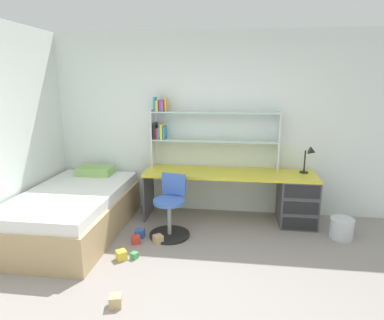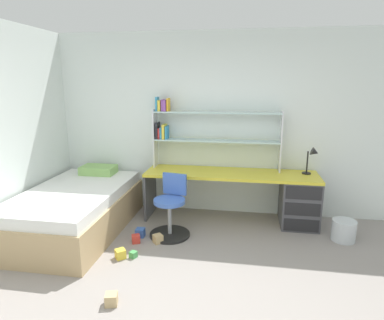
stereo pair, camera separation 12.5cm
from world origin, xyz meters
name	(u,v)px [view 1 (the left image)]	position (x,y,z in m)	size (l,w,h in m)	color
ground_plane	(186,310)	(0.00, 0.00, -0.01)	(5.57, 5.66, 0.02)	gray
room_shell	(102,136)	(-1.17, 1.17, 1.32)	(5.57, 5.66, 2.64)	silver
desk	(275,194)	(0.97, 2.00, 0.41)	(2.38, 0.61, 0.70)	gold
bookshelf_hutch	(200,128)	(-0.12, 2.19, 1.29)	(1.82, 0.22, 1.02)	silver
desk_lamp	(310,156)	(1.41, 2.07, 0.96)	(0.20, 0.17, 0.38)	black
swivel_chair	(170,212)	(-0.41, 1.40, 0.31)	(0.52, 0.52, 0.78)	black
bed_platform	(74,211)	(-1.67, 1.31, 0.29)	(1.19, 2.02, 0.70)	tan
waste_bin	(342,228)	(1.76, 1.60, 0.13)	(0.29, 0.29, 0.26)	silver
toy_block_blue_0	(140,233)	(-0.78, 1.28, 0.05)	(0.11, 0.11, 0.11)	#3860B7
toy_block_natural_1	(116,301)	(-0.62, -0.05, 0.05)	(0.11, 0.11, 0.11)	tan
toy_block_yellow_2	(121,255)	(-0.84, 0.73, 0.05)	(0.10, 0.10, 0.10)	gold
toy_block_green_3	(134,256)	(-0.70, 0.76, 0.04)	(0.07, 0.07, 0.07)	#479E51
toy_block_red_4	(136,240)	(-0.79, 1.11, 0.05)	(0.10, 0.10, 0.10)	red
toy_block_natural_5	(158,239)	(-0.52, 1.15, 0.05)	(0.10, 0.10, 0.10)	tan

